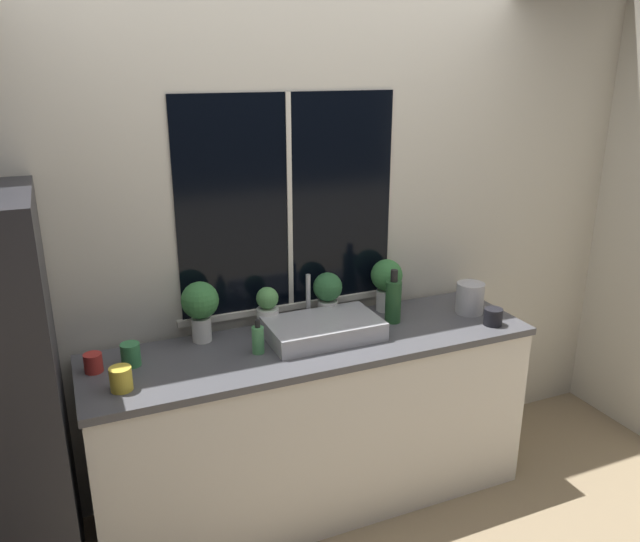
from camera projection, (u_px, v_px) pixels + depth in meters
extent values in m
plane|color=#937F60|center=(338.00, 535.00, 3.02)|extent=(14.00, 14.00, 0.00)
cube|color=beige|center=(287.00, 234.00, 3.15)|extent=(8.00, 0.06, 2.70)
cube|color=black|center=(289.00, 203.00, 3.06)|extent=(1.12, 0.01, 1.06)
cube|color=silver|center=(290.00, 203.00, 3.06)|extent=(0.02, 0.01, 1.06)
cube|color=silver|center=(291.00, 306.00, 3.23)|extent=(1.18, 0.04, 0.03)
cube|color=beige|center=(508.00, 178.00, 4.67)|extent=(0.06, 7.00, 2.70)
cube|color=white|center=(315.00, 427.00, 3.13)|extent=(2.14, 0.57, 0.87)
cube|color=#4C4C51|center=(315.00, 344.00, 2.98)|extent=(2.16, 0.60, 0.03)
cube|color=#ADADB2|center=(323.00, 329.00, 3.00)|extent=(0.54, 0.33, 0.09)
cylinder|color=#B7B7BC|center=(308.00, 320.00, 3.18)|extent=(0.04, 0.04, 0.03)
cylinder|color=#B7B7BC|center=(308.00, 296.00, 3.14)|extent=(0.02, 0.02, 0.23)
cylinder|color=white|center=(202.00, 329.00, 2.96)|extent=(0.09, 0.09, 0.12)
sphere|color=#387A3D|center=(200.00, 300.00, 2.92)|extent=(0.18, 0.18, 0.18)
cylinder|color=white|center=(268.00, 319.00, 3.09)|extent=(0.11, 0.11, 0.11)
sphere|color=#569951|center=(267.00, 298.00, 3.05)|extent=(0.11, 0.11, 0.11)
cylinder|color=white|center=(328.00, 310.00, 3.21)|extent=(0.10, 0.10, 0.11)
sphere|color=#2D6638|center=(328.00, 287.00, 3.17)|extent=(0.15, 0.15, 0.15)
cylinder|color=white|center=(386.00, 300.00, 3.34)|extent=(0.10, 0.10, 0.11)
sphere|color=#387A3D|center=(387.00, 275.00, 3.29)|extent=(0.17, 0.17, 0.17)
cylinder|color=#519E5B|center=(258.00, 340.00, 2.84)|extent=(0.06, 0.06, 0.13)
cylinder|color=black|center=(257.00, 324.00, 2.81)|extent=(0.03, 0.03, 0.04)
cylinder|color=#235128|center=(393.00, 302.00, 3.17)|extent=(0.08, 0.08, 0.22)
cylinder|color=black|center=(394.00, 276.00, 3.12)|extent=(0.04, 0.04, 0.06)
cylinder|color=#B72D28|center=(93.00, 363.00, 2.67)|extent=(0.08, 0.08, 0.08)
cylinder|color=gold|center=(121.00, 379.00, 2.52)|extent=(0.09, 0.09, 0.10)
cylinder|color=black|center=(493.00, 317.00, 3.15)|extent=(0.09, 0.09, 0.09)
cylinder|color=#38844C|center=(131.00, 355.00, 2.72)|extent=(0.08, 0.08, 0.10)
cylinder|color=#B2B2B7|center=(470.00, 298.00, 3.29)|extent=(0.15, 0.15, 0.16)
cone|color=#B2B2B7|center=(471.00, 282.00, 3.26)|extent=(0.12, 0.12, 0.02)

